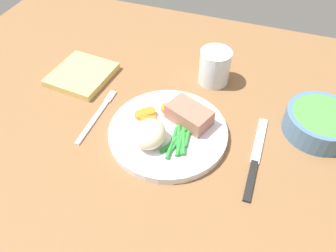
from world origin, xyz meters
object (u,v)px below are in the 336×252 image
(dinner_plate, at_px, (168,132))
(fork, at_px, (97,116))
(meat_portion, at_px, (189,115))
(knife, at_px, (255,159))
(salad_bowl, at_px, (320,122))
(napkin, at_px, (82,75))
(water_glass, at_px, (214,69))

(dinner_plate, relative_size, fork, 1.43)
(meat_portion, xyz_separation_m, knife, (0.14, -0.04, -0.03))
(fork, bearing_deg, salad_bowl, 10.06)
(napkin, bearing_deg, knife, -13.99)
(salad_bowl, bearing_deg, water_glass, 160.18)
(dinner_plate, bearing_deg, salad_bowl, 21.59)
(dinner_plate, relative_size, meat_portion, 2.71)
(dinner_plate, xyz_separation_m, knife, (0.18, -0.00, -0.01))
(water_glass, bearing_deg, knife, -56.38)
(knife, relative_size, napkin, 1.52)
(meat_portion, height_order, napkin, meat_portion)
(fork, bearing_deg, water_glass, 40.07)
(fork, bearing_deg, meat_portion, 7.35)
(knife, xyz_separation_m, napkin, (-0.43, 0.11, 0.01))
(dinner_plate, bearing_deg, knife, -0.93)
(knife, xyz_separation_m, water_glass, (-0.13, 0.20, 0.03))
(meat_portion, height_order, fork, meat_portion)
(dinner_plate, relative_size, napkin, 1.75)
(meat_portion, relative_size, water_glass, 1.08)
(fork, xyz_separation_m, salad_bowl, (0.44, 0.11, 0.02))
(fork, height_order, water_glass, water_glass)
(dinner_plate, relative_size, salad_bowl, 1.72)
(fork, xyz_separation_m, napkin, (-0.09, 0.11, 0.01))
(dinner_plate, bearing_deg, napkin, 157.71)
(meat_portion, height_order, knife, meat_portion)
(water_glass, relative_size, napkin, 0.60)
(salad_bowl, bearing_deg, fork, -165.53)
(water_glass, distance_m, napkin, 0.31)
(water_glass, bearing_deg, dinner_plate, -102.40)
(salad_bowl, xyz_separation_m, napkin, (-0.54, -0.01, -0.02))
(dinner_plate, relative_size, water_glass, 2.93)
(water_glass, bearing_deg, napkin, -162.79)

